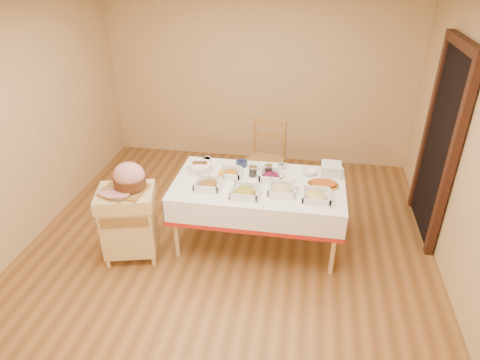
% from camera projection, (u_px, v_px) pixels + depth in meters
% --- Properties ---
extents(room_shell, '(5.00, 5.00, 5.00)m').
position_uv_depth(room_shell, '(225.00, 146.00, 4.08)').
color(room_shell, brown).
rests_on(room_shell, ground).
extents(doorway, '(0.09, 1.10, 2.20)m').
position_uv_depth(doorway, '(441.00, 142.00, 4.63)').
color(doorway, black).
rests_on(doorway, ground).
extents(dining_table, '(1.82, 1.02, 0.76)m').
position_uv_depth(dining_table, '(258.00, 196.00, 4.64)').
color(dining_table, '#DDBF79').
rests_on(dining_table, ground).
extents(butcher_cart, '(0.67, 0.60, 0.81)m').
position_uv_depth(butcher_cart, '(129.00, 220.00, 4.48)').
color(butcher_cart, '#DDBF79').
rests_on(butcher_cart, ground).
extents(dining_chair, '(0.54, 0.52, 1.04)m').
position_uv_depth(dining_chair, '(265.00, 159.00, 5.57)').
color(dining_chair, olive).
rests_on(dining_chair, ground).
extents(ham_on_board, '(0.45, 0.43, 0.30)m').
position_uv_depth(ham_on_board, '(129.00, 179.00, 4.28)').
color(ham_on_board, olive).
rests_on(ham_on_board, butcher_cart).
extents(serving_dish_a, '(0.27, 0.26, 0.12)m').
position_uv_depth(serving_dish_a, '(208.00, 184.00, 4.46)').
color(serving_dish_a, silver).
rests_on(serving_dish_a, dining_table).
extents(serving_dish_b, '(0.28, 0.28, 0.12)m').
position_uv_depth(serving_dish_b, '(245.00, 192.00, 4.32)').
color(serving_dish_b, silver).
rests_on(serving_dish_b, dining_table).
extents(serving_dish_c, '(0.28, 0.28, 0.11)m').
position_uv_depth(serving_dish_c, '(282.00, 189.00, 4.37)').
color(serving_dish_c, silver).
rests_on(serving_dish_c, dining_table).
extents(serving_dish_d, '(0.28, 0.28, 0.11)m').
position_uv_depth(serving_dish_d, '(316.00, 196.00, 4.26)').
color(serving_dish_d, silver).
rests_on(serving_dish_d, dining_table).
extents(serving_dish_e, '(0.25, 0.23, 0.11)m').
position_uv_depth(serving_dish_e, '(231.00, 173.00, 4.68)').
color(serving_dish_e, silver).
rests_on(serving_dish_e, dining_table).
extents(serving_dish_f, '(0.26, 0.25, 0.12)m').
position_uv_depth(serving_dish_f, '(271.00, 176.00, 4.62)').
color(serving_dish_f, silver).
rests_on(serving_dish_f, dining_table).
extents(small_bowl_left, '(0.11, 0.11, 0.05)m').
position_uv_depth(small_bowl_left, '(207.00, 160.00, 4.97)').
color(small_bowl_left, silver).
rests_on(small_bowl_left, dining_table).
extents(small_bowl_mid, '(0.13, 0.13, 0.06)m').
position_uv_depth(small_bowl_mid, '(242.00, 163.00, 4.90)').
color(small_bowl_mid, navy).
rests_on(small_bowl_mid, dining_table).
extents(small_bowl_right, '(0.10, 0.10, 0.05)m').
position_uv_depth(small_bowl_right, '(282.00, 166.00, 4.84)').
color(small_bowl_right, silver).
rests_on(small_bowl_right, dining_table).
extents(bowl_white_imported, '(0.17, 0.17, 0.03)m').
position_uv_depth(bowl_white_imported, '(263.00, 167.00, 4.84)').
color(bowl_white_imported, silver).
rests_on(bowl_white_imported, dining_table).
extents(bowl_small_imported, '(0.17, 0.17, 0.05)m').
position_uv_depth(bowl_small_imported, '(310.00, 172.00, 4.72)').
color(bowl_small_imported, silver).
rests_on(bowl_small_imported, dining_table).
extents(preserve_jar_left, '(0.09, 0.09, 0.12)m').
position_uv_depth(preserve_jar_left, '(253.00, 172.00, 4.67)').
color(preserve_jar_left, silver).
rests_on(preserve_jar_left, dining_table).
extents(preserve_jar_right, '(0.09, 0.09, 0.11)m').
position_uv_depth(preserve_jar_right, '(269.00, 170.00, 4.71)').
color(preserve_jar_right, silver).
rests_on(preserve_jar_right, dining_table).
extents(mustard_bottle, '(0.05, 0.05, 0.16)m').
position_uv_depth(mustard_bottle, '(221.00, 175.00, 4.56)').
color(mustard_bottle, yellow).
rests_on(mustard_bottle, dining_table).
extents(bread_basket, '(0.26, 0.26, 0.12)m').
position_uv_depth(bread_basket, '(200.00, 168.00, 4.76)').
color(bread_basket, white).
rests_on(bread_basket, dining_table).
extents(plate_stack, '(0.22, 0.22, 0.12)m').
position_uv_depth(plate_stack, '(331.00, 169.00, 4.71)').
color(plate_stack, silver).
rests_on(plate_stack, dining_table).
extents(brass_platter, '(0.32, 0.23, 0.04)m').
position_uv_depth(brass_platter, '(323.00, 184.00, 4.49)').
color(brass_platter, '#B49432').
rests_on(brass_platter, dining_table).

